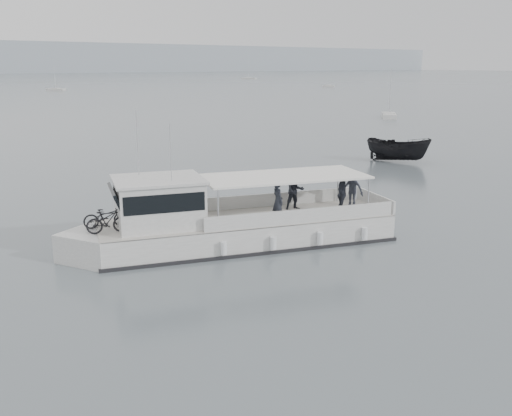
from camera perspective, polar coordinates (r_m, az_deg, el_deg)
ground at (r=23.12m, az=-2.94°, el=-6.00°), size 1400.00×1400.00×0.00m
tour_boat at (r=25.49m, az=-3.70°, el=-1.63°), size 14.88×7.76×6.32m
dark_motorboat at (r=49.44m, az=14.02°, el=5.71°), size 4.06×5.76×2.09m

